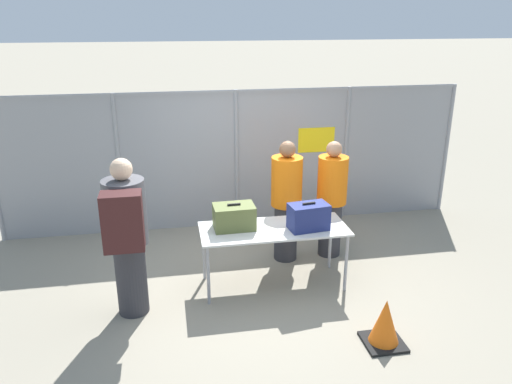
{
  "coord_description": "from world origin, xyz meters",
  "views": [
    {
      "loc": [
        -1.07,
        -5.59,
        3.27
      ],
      "look_at": [
        0.05,
        0.49,
        1.05
      ],
      "focal_mm": 35.0,
      "sensor_mm": 36.0,
      "label": 1
    }
  ],
  "objects_px": {
    "inspection_table": "(274,233)",
    "security_worker_far": "(332,198)",
    "utility_trailer": "(307,154)",
    "traveler_hooded": "(127,234)",
    "traffic_cone": "(385,324)",
    "security_worker_near": "(286,200)",
    "suitcase_navy": "(309,217)",
    "suitcase_olive": "(234,217)"
  },
  "relations": [
    {
      "from": "inspection_table",
      "to": "security_worker_far",
      "type": "bearing_deg",
      "value": 35.69
    },
    {
      "from": "security_worker_far",
      "to": "utility_trailer",
      "type": "distance_m",
      "value": 3.99
    },
    {
      "from": "traveler_hooded",
      "to": "traffic_cone",
      "type": "height_order",
      "value": "traveler_hooded"
    },
    {
      "from": "traveler_hooded",
      "to": "security_worker_near",
      "type": "xyz_separation_m",
      "value": [
        2.04,
        1.05,
        -0.14
      ]
    },
    {
      "from": "inspection_table",
      "to": "traveler_hooded",
      "type": "xyz_separation_m",
      "value": [
        -1.72,
        -0.37,
        0.29
      ]
    },
    {
      "from": "inspection_table",
      "to": "security_worker_near",
      "type": "relative_size",
      "value": 1.07
    },
    {
      "from": "inspection_table",
      "to": "suitcase_navy",
      "type": "distance_m",
      "value": 0.47
    },
    {
      "from": "inspection_table",
      "to": "suitcase_navy",
      "type": "height_order",
      "value": "suitcase_navy"
    },
    {
      "from": "traffic_cone",
      "to": "suitcase_navy",
      "type": "bearing_deg",
      "value": 109.99
    },
    {
      "from": "suitcase_navy",
      "to": "security_worker_far",
      "type": "relative_size",
      "value": 0.3
    },
    {
      "from": "suitcase_navy",
      "to": "security_worker_far",
      "type": "xyz_separation_m",
      "value": [
        0.56,
        0.8,
        -0.09
      ]
    },
    {
      "from": "suitcase_olive",
      "to": "traffic_cone",
      "type": "xyz_separation_m",
      "value": [
        1.36,
        -1.49,
        -0.69
      ]
    },
    {
      "from": "suitcase_olive",
      "to": "inspection_table",
      "type": "bearing_deg",
      "value": -10.63
    },
    {
      "from": "traveler_hooded",
      "to": "traffic_cone",
      "type": "xyz_separation_m",
      "value": [
        2.6,
        -1.03,
        -0.78
      ]
    },
    {
      "from": "security_worker_near",
      "to": "security_worker_far",
      "type": "distance_m",
      "value": 0.65
    },
    {
      "from": "suitcase_navy",
      "to": "utility_trailer",
      "type": "height_order",
      "value": "suitcase_navy"
    },
    {
      "from": "suitcase_navy",
      "to": "traveler_hooded",
      "type": "distance_m",
      "value": 2.15
    },
    {
      "from": "inspection_table",
      "to": "traffic_cone",
      "type": "height_order",
      "value": "inspection_table"
    },
    {
      "from": "security_worker_near",
      "to": "suitcase_navy",
      "type": "bearing_deg",
      "value": 85.69
    },
    {
      "from": "utility_trailer",
      "to": "security_worker_far",
      "type": "bearing_deg",
      "value": -101.31
    },
    {
      "from": "suitcase_navy",
      "to": "utility_trailer",
      "type": "xyz_separation_m",
      "value": [
        1.34,
        4.69,
        -0.54
      ]
    },
    {
      "from": "security_worker_far",
      "to": "traffic_cone",
      "type": "xyz_separation_m",
      "value": [
        -0.09,
        -2.09,
        -0.62
      ]
    },
    {
      "from": "suitcase_navy",
      "to": "security_worker_near",
      "type": "height_order",
      "value": "security_worker_near"
    },
    {
      "from": "security_worker_far",
      "to": "suitcase_navy",
      "type": "bearing_deg",
      "value": 61.25
    },
    {
      "from": "inspection_table",
      "to": "security_worker_far",
      "type": "height_order",
      "value": "security_worker_far"
    },
    {
      "from": "security_worker_near",
      "to": "traffic_cone",
      "type": "relative_size",
      "value": 3.28
    },
    {
      "from": "inspection_table",
      "to": "security_worker_near",
      "type": "xyz_separation_m",
      "value": [
        0.32,
        0.68,
        0.16
      ]
    },
    {
      "from": "suitcase_navy",
      "to": "traveler_hooded",
      "type": "relative_size",
      "value": 0.27
    },
    {
      "from": "suitcase_olive",
      "to": "security_worker_far",
      "type": "height_order",
      "value": "security_worker_far"
    },
    {
      "from": "suitcase_olive",
      "to": "security_worker_far",
      "type": "bearing_deg",
      "value": 22.75
    },
    {
      "from": "traveler_hooded",
      "to": "utility_trailer",
      "type": "relative_size",
      "value": 0.44
    },
    {
      "from": "traffic_cone",
      "to": "traveler_hooded",
      "type": "bearing_deg",
      "value": 158.42
    },
    {
      "from": "utility_trailer",
      "to": "traffic_cone",
      "type": "bearing_deg",
      "value": -98.27
    },
    {
      "from": "inspection_table",
      "to": "suitcase_olive",
      "type": "bearing_deg",
      "value": 169.37
    },
    {
      "from": "security_worker_near",
      "to": "security_worker_far",
      "type": "relative_size",
      "value": 1.02
    },
    {
      "from": "traffic_cone",
      "to": "security_worker_near",
      "type": "bearing_deg",
      "value": 104.99
    },
    {
      "from": "suitcase_olive",
      "to": "traveler_hooded",
      "type": "height_order",
      "value": "traveler_hooded"
    },
    {
      "from": "traveler_hooded",
      "to": "utility_trailer",
      "type": "bearing_deg",
      "value": 58.92
    },
    {
      "from": "suitcase_olive",
      "to": "traffic_cone",
      "type": "relative_size",
      "value": 0.97
    },
    {
      "from": "security_worker_near",
      "to": "security_worker_far",
      "type": "height_order",
      "value": "security_worker_near"
    },
    {
      "from": "suitcase_olive",
      "to": "security_worker_far",
      "type": "distance_m",
      "value": 1.57
    },
    {
      "from": "inspection_table",
      "to": "traveler_hooded",
      "type": "distance_m",
      "value": 1.78
    }
  ]
}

